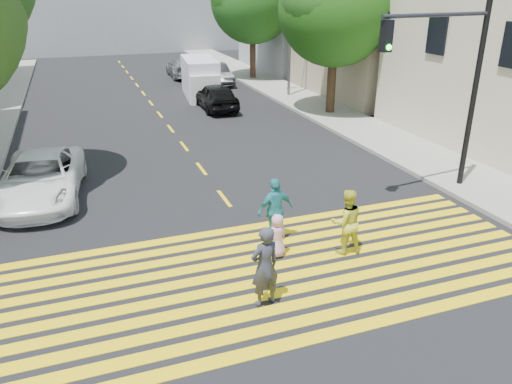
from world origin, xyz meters
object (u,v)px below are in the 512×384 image
pedestrian_woman (346,222)px  silver_car (182,68)px  pedestrian_extra (275,210)px  dark_car_parked (216,74)px  traffic_signal (452,74)px  white_van (201,79)px  pedestrian_man (265,267)px  dark_car_near (216,96)px  tree_right_near (337,1)px  pedestrian_child (277,236)px  white_sedan (41,178)px

pedestrian_woman → silver_car: 27.60m
pedestrian_extra → dark_car_parked: size_ratio=0.42×
dark_car_parked → traffic_signal: (1.45, -21.38, 3.19)m
pedestrian_extra → white_van: white_van is taller
pedestrian_man → silver_car: 29.29m
pedestrian_man → dark_car_near: 18.37m
dark_car_near → tree_right_near: bearing=151.1°
pedestrian_child → dark_car_parked: bearing=-118.4°
pedestrian_extra → white_sedan: 7.87m
white_van → pedestrian_woman: bearing=-87.1°
pedestrian_man → traffic_signal: 8.97m
pedestrian_child → dark_car_near: bearing=-116.6°
traffic_signal → pedestrian_extra: bearing=-175.3°
pedestrian_woman → dark_car_near: (1.25, 16.53, -0.13)m
tree_right_near → white_van: size_ratio=1.67×
white_sedan → tree_right_near: bearing=33.1°
pedestrian_woman → silver_car: pedestrian_woman is taller
white_sedan → silver_car: white_sedan is taller
silver_car → white_van: size_ratio=0.96×
pedestrian_child → white_van: size_ratio=0.23×
white_sedan → dark_car_parked: size_ratio=1.23×
white_van → dark_car_near: bearing=-83.9°
pedestrian_man → traffic_signal: size_ratio=0.31×
pedestrian_extra → silver_car: (3.18, 26.32, -0.19)m
pedestrian_woman → pedestrian_extra: (-1.43, 1.22, 0.02)m
dark_car_near → silver_car: size_ratio=0.89×
dark_car_parked → white_van: bearing=-118.6°
pedestrian_woman → white_sedan: size_ratio=0.33×
dark_car_near → white_van: 3.55m
pedestrian_man → pedestrian_extra: 2.93m
tree_right_near → pedestrian_woman: tree_right_near is taller
silver_car → traffic_signal: 25.44m
dark_car_parked → pedestrian_extra: bearing=-102.1°
tree_right_near → pedestrian_child: 16.29m
pedestrian_child → silver_car: 27.35m
tree_right_near → pedestrian_extra: (-8.11, -12.20, -4.77)m
tree_right_near → silver_car: 15.76m
traffic_signal → pedestrian_child: bearing=-169.0°
white_van → tree_right_near: bearing=-44.3°
pedestrian_man → pedestrian_woman: 3.07m
pedestrian_extra → white_van: size_ratio=0.35×
silver_car → dark_car_parked: (1.59, -3.68, -0.01)m
pedestrian_man → white_van: bearing=-112.5°
pedestrian_extra → dark_car_near: pedestrian_extra is taller
pedestrian_woman → tree_right_near: bearing=-110.2°
dark_car_near → silver_car: dark_car_near is taller
dark_car_near → silver_car: bearing=-91.6°
pedestrian_extra → pedestrian_child: bearing=64.0°
white_van → traffic_signal: (3.51, -17.57, 2.80)m
pedestrian_extra → traffic_signal: 7.02m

